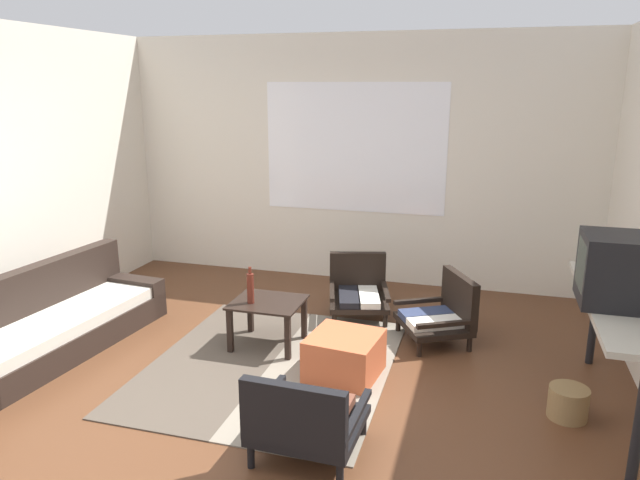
{
  "coord_description": "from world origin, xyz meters",
  "views": [
    {
      "loc": [
        1.44,
        -3.33,
        2.17
      ],
      "look_at": [
        0.18,
        1.03,
        0.97
      ],
      "focal_mm": 33.18,
      "sensor_mm": 36.0,
      "label": 1
    }
  ],
  "objects_px": {
    "armchair_corner": "(442,313)",
    "crt_television": "(628,271)",
    "armchair_by_window": "(358,290)",
    "wicker_basket": "(568,403)",
    "ottoman_orange": "(344,356)",
    "couch": "(51,326)",
    "clay_vase": "(610,262)",
    "armchair_striped_foreground": "(305,419)",
    "glass_bottle": "(250,288)",
    "console_shelf": "(619,313)",
    "coffee_table": "(268,310)"
  },
  "relations": [
    {
      "from": "armchair_by_window",
      "to": "armchair_corner",
      "type": "relative_size",
      "value": 0.91
    },
    {
      "from": "armchair_corner",
      "to": "armchair_by_window",
      "type": "bearing_deg",
      "value": 154.94
    },
    {
      "from": "coffee_table",
      "to": "armchair_by_window",
      "type": "xyz_separation_m",
      "value": [
        0.58,
        0.91,
        -0.07
      ]
    },
    {
      "from": "console_shelf",
      "to": "crt_television",
      "type": "xyz_separation_m",
      "value": [
        -0.0,
        -0.08,
        0.31
      ]
    },
    {
      "from": "console_shelf",
      "to": "glass_bottle",
      "type": "height_order",
      "value": "console_shelf"
    },
    {
      "from": "armchair_by_window",
      "to": "wicker_basket",
      "type": "relative_size",
      "value": 2.72
    },
    {
      "from": "couch",
      "to": "crt_television",
      "type": "bearing_deg",
      "value": 1.86
    },
    {
      "from": "console_shelf",
      "to": "glass_bottle",
      "type": "bearing_deg",
      "value": 173.67
    },
    {
      "from": "armchair_corner",
      "to": "coffee_table",
      "type": "bearing_deg",
      "value": -159.77
    },
    {
      "from": "couch",
      "to": "armchair_by_window",
      "type": "distance_m",
      "value": 2.73
    },
    {
      "from": "armchair_striped_foreground",
      "to": "glass_bottle",
      "type": "xyz_separation_m",
      "value": [
        -0.9,
        1.34,
        0.28
      ]
    },
    {
      "from": "ottoman_orange",
      "to": "clay_vase",
      "type": "distance_m",
      "value": 2.05
    },
    {
      "from": "coffee_table",
      "to": "console_shelf",
      "type": "height_order",
      "value": "console_shelf"
    },
    {
      "from": "crt_television",
      "to": "clay_vase",
      "type": "distance_m",
      "value": 0.57
    },
    {
      "from": "armchair_by_window",
      "to": "console_shelf",
      "type": "height_order",
      "value": "console_shelf"
    },
    {
      "from": "glass_bottle",
      "to": "clay_vase",
      "type": "bearing_deg",
      "value": 3.91
    },
    {
      "from": "couch",
      "to": "armchair_striped_foreground",
      "type": "relative_size",
      "value": 3.29
    },
    {
      "from": "coffee_table",
      "to": "crt_television",
      "type": "bearing_deg",
      "value": -9.93
    },
    {
      "from": "coffee_table",
      "to": "armchair_corner",
      "type": "height_order",
      "value": "armchair_corner"
    },
    {
      "from": "coffee_table",
      "to": "ottoman_orange",
      "type": "relative_size",
      "value": 1.14
    },
    {
      "from": "armchair_by_window",
      "to": "console_shelf",
      "type": "distance_m",
      "value": 2.44
    },
    {
      "from": "armchair_striped_foreground",
      "to": "clay_vase",
      "type": "relative_size",
      "value": 2.03
    },
    {
      "from": "clay_vase",
      "to": "wicker_basket",
      "type": "xyz_separation_m",
      "value": [
        -0.26,
        -0.61,
        -0.83
      ]
    },
    {
      "from": "armchair_striped_foreground",
      "to": "ottoman_orange",
      "type": "bearing_deg",
      "value": 91.18
    },
    {
      "from": "couch",
      "to": "ottoman_orange",
      "type": "xyz_separation_m",
      "value": [
        2.46,
        0.24,
        -0.05
      ]
    },
    {
      "from": "ottoman_orange",
      "to": "wicker_basket",
      "type": "relative_size",
      "value": 1.96
    },
    {
      "from": "glass_bottle",
      "to": "armchair_striped_foreground",
      "type": "bearing_deg",
      "value": -56.26
    },
    {
      "from": "armchair_corner",
      "to": "crt_television",
      "type": "bearing_deg",
      "value": -39.52
    },
    {
      "from": "armchair_striped_foreground",
      "to": "clay_vase",
      "type": "xyz_separation_m",
      "value": [
        1.82,
        1.53,
        0.67
      ]
    },
    {
      "from": "glass_bottle",
      "to": "armchair_by_window",
      "type": "bearing_deg",
      "value": 54.57
    },
    {
      "from": "console_shelf",
      "to": "crt_television",
      "type": "height_order",
      "value": "crt_television"
    },
    {
      "from": "armchair_by_window",
      "to": "clay_vase",
      "type": "relative_size",
      "value": 2.22
    },
    {
      "from": "couch",
      "to": "console_shelf",
      "type": "height_order",
      "value": "console_shelf"
    },
    {
      "from": "armchair_by_window",
      "to": "clay_vase",
      "type": "bearing_deg",
      "value": -21.63
    },
    {
      "from": "couch",
      "to": "console_shelf",
      "type": "distance_m",
      "value": 4.33
    },
    {
      "from": "ottoman_orange",
      "to": "wicker_basket",
      "type": "height_order",
      "value": "ottoman_orange"
    },
    {
      "from": "couch",
      "to": "clay_vase",
      "type": "height_order",
      "value": "clay_vase"
    },
    {
      "from": "coffee_table",
      "to": "crt_television",
      "type": "distance_m",
      "value": 2.73
    },
    {
      "from": "armchair_striped_foreground",
      "to": "console_shelf",
      "type": "distance_m",
      "value": 2.15
    },
    {
      "from": "armchair_corner",
      "to": "ottoman_orange",
      "type": "bearing_deg",
      "value": -126.98
    },
    {
      "from": "armchair_corner",
      "to": "crt_television",
      "type": "height_order",
      "value": "crt_television"
    },
    {
      "from": "ottoman_orange",
      "to": "crt_television",
      "type": "distance_m",
      "value": 2.04
    },
    {
      "from": "crt_television",
      "to": "clay_vase",
      "type": "xyz_separation_m",
      "value": [
        0.0,
        0.56,
        -0.11
      ]
    },
    {
      "from": "armchair_by_window",
      "to": "armchair_striped_foreground",
      "type": "distance_m",
      "value": 2.33
    },
    {
      "from": "armchair_by_window",
      "to": "armchair_striped_foreground",
      "type": "relative_size",
      "value": 1.1
    },
    {
      "from": "ottoman_orange",
      "to": "clay_vase",
      "type": "height_order",
      "value": "clay_vase"
    },
    {
      "from": "couch",
      "to": "armchair_corner",
      "type": "distance_m",
      "value": 3.31
    },
    {
      "from": "armchair_corner",
      "to": "ottoman_orange",
      "type": "height_order",
      "value": "armchair_corner"
    },
    {
      "from": "armchair_corner",
      "to": "couch",
      "type": "bearing_deg",
      "value": -160.33
    },
    {
      "from": "couch",
      "to": "wicker_basket",
      "type": "bearing_deg",
      "value": 1.33
    }
  ]
}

